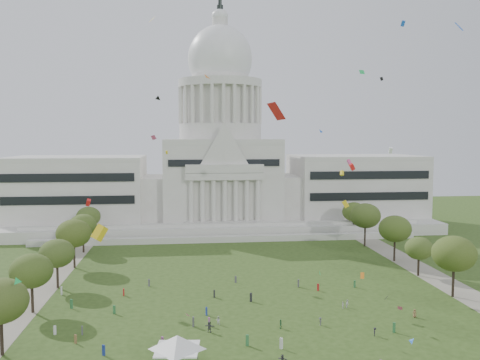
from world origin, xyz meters
TOP-DOWN VIEW (x-y plane):
  - ground at (0.00, 0.00)m, footprint 400.00×400.00m
  - capitol at (0.00, 113.59)m, footprint 160.00×64.50m
  - path_left at (-48.00, 30.00)m, footprint 8.00×160.00m
  - path_right at (48.00, 30.00)m, footprint 8.00×160.00m
  - row_tree_l_1 at (-44.07, -2.96)m, footprint 8.86×8.86m
  - row_tree_l_2 at (-45.04, 17.30)m, footprint 8.42×8.42m
  - row_tree_r_2 at (44.17, 17.44)m, footprint 9.55×9.55m
  - row_tree_l_3 at (-44.09, 33.92)m, footprint 8.12×8.12m
  - row_tree_r_3 at (44.40, 34.48)m, footprint 7.01×7.01m
  - row_tree_l_4 at (-44.08, 52.42)m, footprint 9.29×9.29m
  - row_tree_r_4 at (44.76, 50.04)m, footprint 9.19×9.19m
  - row_tree_l_5 at (-45.22, 71.01)m, footprint 8.33×8.33m
  - row_tree_r_5 at (43.49, 70.19)m, footprint 9.82×9.82m
  - row_tree_l_6 at (-46.87, 89.14)m, footprint 8.19×8.19m
  - row_tree_r_6 at (45.96, 88.13)m, footprint 8.42×8.42m
  - event_tent at (-15.89, -10.32)m, footprint 9.99×9.99m
  - person_0 at (29.98, 6.10)m, footprint 0.95×0.82m
  - person_2 at (18.79, 13.16)m, footprint 0.87×0.92m
  - person_3 at (10.50, 4.06)m, footprint 0.58×1.01m
  - person_4 at (2.84, 3.34)m, footprint 0.74×1.08m
  - person_5 at (-10.29, 3.00)m, footprint 1.99×1.38m
  - person_8 at (-8.43, 6.66)m, footprint 0.89×0.75m
  - person_9 at (18.73, -2.07)m, footprint 0.86×1.12m
  - person_10 at (17.68, 12.75)m, footprint 0.56×0.86m
  - person_11 at (0.25, -11.43)m, footprint 1.61×1.19m
  - distant_crowd at (-12.30, 13.17)m, footprint 67.42×39.78m
  - kite_swarm at (1.52, 7.44)m, footprint 84.62×106.52m

SIDE VIEW (x-z plane):
  - ground at x=0.00m, z-range 0.00..0.00m
  - path_left at x=-48.00m, z-range 0.00..0.04m
  - path_right at x=48.00m, z-range 0.00..0.04m
  - person_10 at x=17.68m, z-range 0.00..1.37m
  - person_3 at x=10.50m, z-range 0.00..1.50m
  - person_9 at x=18.73m, z-range 0.00..1.55m
  - person_8 at x=-8.43m, z-range 0.00..1.57m
  - person_11 at x=0.25m, z-range 0.00..1.62m
  - person_2 at x=18.79m, z-range 0.00..1.63m
  - person_0 at x=29.98m, z-range 0.00..1.65m
  - person_4 at x=2.84m, z-range 0.00..1.69m
  - distant_crowd at x=-12.30m, z-range -0.10..1.85m
  - person_5 at x=-10.29m, z-range 0.00..1.99m
  - event_tent at x=-15.89m, z-range 1.40..6.48m
  - row_tree_r_3 at x=44.40m, z-range 2.09..12.07m
  - row_tree_l_3 at x=-44.09m, z-range 2.43..13.98m
  - row_tree_l_6 at x=-46.87m, z-range 2.45..14.09m
  - row_tree_l_5 at x=-45.22m, z-range 2.49..14.34m
  - row_tree_r_6 at x=45.96m, z-range 2.52..14.49m
  - row_tree_l_2 at x=-45.04m, z-range 2.52..14.49m
  - row_tree_l_1 at x=-44.07m, z-range 2.65..15.25m
  - row_tree_r_4 at x=44.76m, z-range 2.76..15.82m
  - row_tree_l_4 at x=-44.08m, z-range 2.79..16.00m
  - row_tree_r_2 at x=44.17m, z-range 2.87..16.45m
  - row_tree_r_5 at x=43.49m, z-range 2.95..16.91m
  - capitol at x=0.00m, z-range -23.35..67.95m
  - kite_swarm at x=1.52m, z-range -2.71..57.36m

